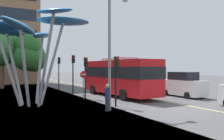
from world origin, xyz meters
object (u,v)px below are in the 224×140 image
traffic_light_island_mid (73,66)px  red_bus (119,75)px  car_parked_mid (183,85)px  traffic_light_kerb_far (86,69)px  traffic_light_opposite (59,66)px  no_entry_sign (83,80)px  traffic_light_kerb_near (116,70)px  leaf_sculpture (29,30)px  pedestrian (107,98)px  street_lamp (114,36)px

traffic_light_island_mid → red_bus: bearing=-53.2°
car_parked_mid → traffic_light_kerb_far: bearing=160.0°
red_bus → traffic_light_island_mid: traffic_light_island_mid is taller
traffic_light_opposite → no_entry_sign: traffic_light_opposite is taller
traffic_light_kerb_near → traffic_light_island_mid: 9.29m
traffic_light_kerb_far → traffic_light_opposite: 9.18m
leaf_sculpture → traffic_light_kerb_far: (4.99, 1.99, -2.77)m
traffic_light_opposite → car_parked_mid: traffic_light_opposite is taller
traffic_light_opposite → car_parked_mid: size_ratio=0.89×
pedestrian → no_entry_sign: 5.92m
pedestrian → traffic_light_kerb_far: bearing=81.1°
traffic_light_kerb_far → traffic_light_opposite: (0.06, 9.18, 0.25)m
red_bus → traffic_light_opposite: bearing=109.3°
traffic_light_island_mid → traffic_light_opposite: 5.15m
red_bus → traffic_light_kerb_near: 5.98m
leaf_sculpture → no_entry_sign: leaf_sculpture is taller
street_lamp → leaf_sculpture: bearing=136.1°
traffic_light_island_mid → traffic_light_opposite: size_ratio=1.01×
street_lamp → no_entry_sign: (0.12, 5.79, -3.10)m
leaf_sculpture → pedestrian: leaf_sculpture is taller
leaf_sculpture → traffic_light_kerb_far: leaf_sculpture is taller
car_parked_mid → street_lamp: size_ratio=0.61×
street_lamp → no_entry_sign: street_lamp is taller
leaf_sculpture → traffic_light_kerb_near: size_ratio=2.54×
leaf_sculpture → traffic_light_island_mid: leaf_sculpture is taller
traffic_light_kerb_near → traffic_light_kerb_far: 5.26m
traffic_light_kerb_near → street_lamp: street_lamp is taller
traffic_light_opposite → street_lamp: bearing=-92.1°
traffic_light_opposite → no_entry_sign: 9.77m
red_bus → leaf_sculpture: leaf_sculpture is taller
traffic_light_kerb_far → pedestrian: size_ratio=2.16×
traffic_light_kerb_far → street_lamp: (-0.51, -6.29, 2.10)m
traffic_light_kerb_near → traffic_light_island_mid: traffic_light_island_mid is taller
traffic_light_kerb_far → leaf_sculpture: bearing=-158.3°
traffic_light_island_mid → pedestrian: size_ratio=2.39×
traffic_light_kerb_far → pedestrian: 6.66m
leaf_sculpture → street_lamp: street_lamp is taller
traffic_light_island_mid → car_parked_mid: bearing=-40.7°
red_bus → pedestrian: 7.62m
traffic_light_opposite → red_bus: bearing=-70.7°
pedestrian → no_entry_sign: no_entry_sign is taller
car_parked_mid → pedestrian: bearing=-161.1°
leaf_sculpture → pedestrian: (4.00, -4.35, -4.55)m
red_bus → car_parked_mid: red_bus is taller
car_parked_mid → no_entry_sign: (-8.87, 2.59, 0.53)m
pedestrian → street_lamp: bearing=5.0°
traffic_light_kerb_near → no_entry_sign: bearing=97.4°
leaf_sculpture → street_lamp: size_ratio=1.19×
street_lamp → car_parked_mid: bearing=19.6°
traffic_light_opposite → pedestrian: bearing=-93.9°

